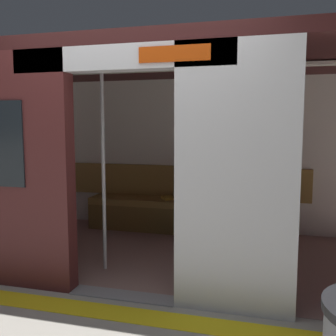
% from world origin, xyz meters
% --- Properties ---
extents(ground_plane, '(60.00, 60.00, 0.00)m').
position_xyz_m(ground_plane, '(0.00, 0.00, 0.00)').
color(ground_plane, gray).
extents(platform_edge_strip, '(8.00, 0.24, 0.01)m').
position_xyz_m(platform_edge_strip, '(0.00, 0.30, 0.00)').
color(platform_edge_strip, yellow).
rests_on(platform_edge_strip, ground_plane).
extents(train_car, '(6.40, 2.55, 2.24)m').
position_xyz_m(train_car, '(0.06, -1.11, 1.47)').
color(train_car, silver).
rests_on(train_car, ground_plane).
extents(bench_seat, '(2.55, 0.44, 0.45)m').
position_xyz_m(bench_seat, '(0.00, -2.04, 0.34)').
color(bench_seat, olive).
rests_on(bench_seat, ground_plane).
extents(person_seated, '(0.55, 0.69, 1.18)m').
position_xyz_m(person_seated, '(-0.25, -1.99, 0.67)').
color(person_seated, '#CC5933').
rests_on(person_seated, ground_plane).
extents(handbag, '(0.26, 0.15, 0.17)m').
position_xyz_m(handbag, '(-0.67, -2.08, 0.53)').
color(handbag, '#262D4C').
rests_on(handbag, bench_seat).
extents(book, '(0.24, 0.27, 0.03)m').
position_xyz_m(book, '(0.16, -2.11, 0.46)').
color(book, gold).
rests_on(book, bench_seat).
extents(grab_pole_door, '(0.04, 0.04, 2.10)m').
position_xyz_m(grab_pole_door, '(0.41, -0.54, 1.05)').
color(grab_pole_door, silver).
rests_on(grab_pole_door, ground_plane).
extents(grab_pole_far, '(0.04, 0.04, 2.10)m').
position_xyz_m(grab_pole_far, '(-0.41, -0.62, 1.05)').
color(grab_pole_far, silver).
rests_on(grab_pole_far, ground_plane).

